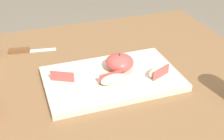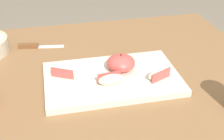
{
  "view_description": "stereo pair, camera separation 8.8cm",
  "coord_description": "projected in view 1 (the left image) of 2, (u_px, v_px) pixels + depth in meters",
  "views": [
    {
      "loc": [
        -0.18,
        -0.77,
        1.28
      ],
      "look_at": [
        0.07,
        -0.06,
        0.81
      ],
      "focal_mm": 49.15,
      "sensor_mm": 36.0,
      "label": 1
    },
    {
      "loc": [
        -0.09,
        -0.8,
        1.28
      ],
      "look_at": [
        0.07,
        -0.06,
        0.81
      ],
      "focal_mm": 49.15,
      "sensor_mm": 36.0,
      "label": 2
    }
  ],
  "objects": [
    {
      "name": "dining_table",
      "position": [
        86.0,
        108.0,
        1.0
      ],
      "size": [
        1.14,
        0.8,
        0.77
      ],
      "color": "brown",
      "rests_on": "ground_plane"
    },
    {
      "name": "apple_half_skin_up",
      "position": [
        120.0,
        62.0,
        0.92
      ],
      "size": [
        0.08,
        0.08,
        0.05
      ],
      "color": "#D14C47",
      "rests_on": "cutting_board"
    },
    {
      "name": "apple_wedge_left",
      "position": [
        158.0,
        71.0,
        0.89
      ],
      "size": [
        0.08,
        0.05,
        0.03
      ],
      "color": "beige",
      "rests_on": "cutting_board"
    },
    {
      "name": "paring_knife",
      "position": [
        23.0,
        51.0,
        1.06
      ],
      "size": [
        0.16,
        0.04,
        0.01
      ],
      "color": "silver",
      "rests_on": "dining_table"
    },
    {
      "name": "apple_wedge_back",
      "position": [
        63.0,
        74.0,
        0.87
      ],
      "size": [
        0.07,
        0.05,
        0.03
      ],
      "color": "beige",
      "rests_on": "cutting_board"
    },
    {
      "name": "cutting_board",
      "position": [
        112.0,
        79.0,
        0.9
      ],
      "size": [
        0.39,
        0.24,
        0.02
      ],
      "color": "beige",
      "rests_on": "dining_table"
    },
    {
      "name": "apple_wedge_right",
      "position": [
        112.0,
        79.0,
        0.85
      ],
      "size": [
        0.07,
        0.03,
        0.03
      ],
      "color": "beige",
      "rests_on": "cutting_board"
    }
  ]
}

